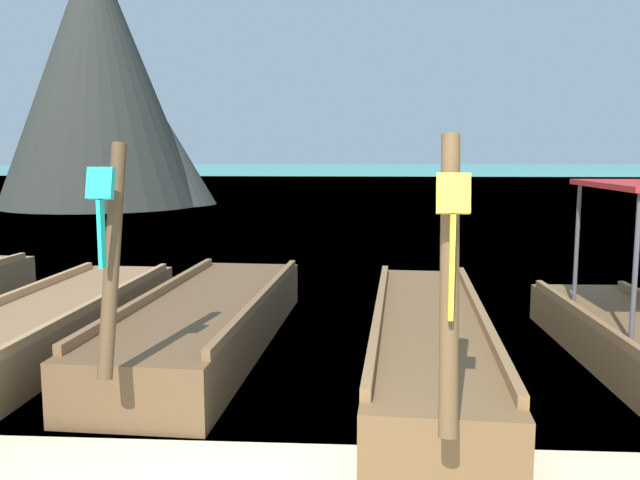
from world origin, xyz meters
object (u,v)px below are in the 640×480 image
longtail_boat_turquoise_ribbon (208,322)px  karst_rock (103,81)px  longtail_boat_red_ribbon (19,341)px  longtail_boat_yellow_ribbon (429,342)px

longtail_boat_turquoise_ribbon → karst_rock: 23.12m
longtail_boat_red_ribbon → karst_rock: size_ratio=0.62×
longtail_boat_turquoise_ribbon → longtail_boat_yellow_ribbon: (2.54, -0.70, 0.00)m
longtail_boat_yellow_ribbon → longtail_boat_turquoise_ribbon: bearing=164.6°
karst_rock → longtail_boat_red_ribbon: bearing=-71.2°
longtail_boat_yellow_ribbon → karst_rock: (-11.74, 21.31, 5.02)m
longtail_boat_red_ribbon → longtail_boat_turquoise_ribbon: bearing=23.0°
longtail_boat_red_ribbon → longtail_boat_turquoise_ribbon: 2.07m
karst_rock → longtail_boat_turquoise_ribbon: bearing=-66.0°
longtail_boat_red_ribbon → longtail_boat_yellow_ribbon: 4.45m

